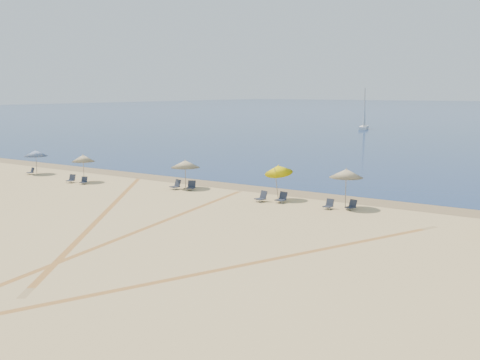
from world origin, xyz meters
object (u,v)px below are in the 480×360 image
Objects in this scene: umbrella_3 at (278,169)px; chair_8 at (352,205)px; umbrella_1 at (83,158)px; umbrella_2 at (185,164)px; chair_6 at (282,198)px; umbrella_4 at (346,173)px; chair_4 at (191,186)px; chair_0 at (31,171)px; umbrella_0 at (36,153)px; chair_7 at (329,205)px; chair_2 at (84,181)px; chair_5 at (262,197)px; chair_1 at (71,179)px; sailboat_2 at (364,117)px; chair_3 at (176,185)px.

umbrella_3 reaches higher than chair_8.
umbrella_1 is at bearing -160.03° from chair_8.
umbrella_2 reaches higher than chair_6.
chair_4 is (-12.41, -0.31, -1.95)m from umbrella_4.
chair_0 is 30.22m from chair_8.
chair_0 is 0.79× the size of chair_4.
umbrella_0 reaches higher than chair_8.
umbrella_4 reaches higher than umbrella_0.
chair_2 is at bearing -167.93° from chair_7.
umbrella_1 is at bearing 115.91° from chair_2.
umbrella_2 is 2.58× the size of chair_5.
umbrella_0 is 2.98× the size of chair_1.
chair_2 is 0.91× the size of chair_6.
chair_7 is at bearing -142.77° from chair_8.
umbrella_1 is 0.29× the size of sailboat_2.
umbrella_3 is 24.73m from chair_0.
umbrella_0 is 6.83m from chair_1.
umbrella_3 is at bearing 141.06° from chair_6.
umbrella_3 is 4.75m from chair_7.
umbrella_2 is 8.85m from chair_2.
umbrella_2 is 3.00× the size of chair_8.
umbrella_2 is 16.50m from chair_0.
chair_0 is at bearing 151.12° from chair_2.
chair_4 is at bearing -176.22° from chair_7.
umbrella_0 is 25.16m from chair_6.
chair_6 is at bearing 12.71° from chair_3.
umbrella_2 is 2.84× the size of chair_6.
umbrella_4 is (22.34, 2.12, 0.30)m from umbrella_1.
umbrella_2 is at bearing -176.84° from chair_6.
chair_5 is 0.11× the size of sailboat_2.
umbrella_1 reaches higher than chair_4.
umbrella_4 reaches higher than chair_5.
umbrella_3 is at bearing 7.35° from umbrella_1.
chair_1 is (-22.92, -2.96, -1.97)m from umbrella_4.
umbrella_2 is 7.99m from chair_5.
umbrella_3 reaches higher than umbrella_1.
chair_5 reaches higher than chair_0.
umbrella_4 is 3.87× the size of chair_7.
chair_6 is 3.51m from chair_7.
chair_4 is at bearing -26.24° from umbrella_2.
chair_5 is at bearing 3.26° from umbrella_1.
chair_6 is 0.10× the size of sailboat_2.
umbrella_4 is 2.29m from chair_7.
chair_7 is (12.87, -0.21, -0.04)m from chair_3.
sailboat_2 reaches higher than chair_5.
umbrella_3 is 3.90× the size of chair_7.
umbrella_1 is 18.18m from chair_6.
chair_0 is 16.02m from chair_3.
umbrella_0 is 24.39m from umbrella_3.
umbrella_3 is at bearing 85.50° from chair_5.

